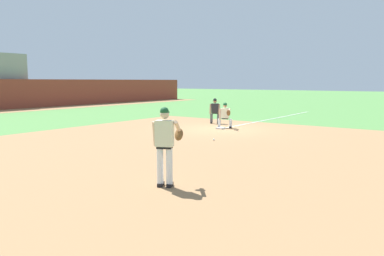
# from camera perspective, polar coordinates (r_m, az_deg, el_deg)

# --- Properties ---
(ground_plane) EXTENTS (160.00, 160.00, 0.00)m
(ground_plane) POSITION_cam_1_polar(r_m,az_deg,el_deg) (19.21, 4.39, -0.16)
(ground_plane) COLOR #518942
(infield_dirt_patch) EXTENTS (18.00, 18.00, 0.01)m
(infield_dirt_patch) POSITION_cam_1_polar(r_m,az_deg,el_deg) (13.94, 1.73, -2.91)
(infield_dirt_patch) COLOR #9E754C
(infield_dirt_patch) RESTS_ON ground
(warning_track_strip) EXTENTS (48.00, 3.20, 0.01)m
(warning_track_strip) POSITION_cam_1_polar(r_m,az_deg,el_deg) (34.18, -25.50, 2.38)
(warning_track_strip) COLOR #9E754C
(warning_track_strip) RESTS_ON ground
(foul_line_stripe) EXTENTS (13.19, 0.10, 0.00)m
(foul_line_stripe) POSITION_cam_1_polar(r_m,az_deg,el_deg) (25.03, 12.35, 1.43)
(foul_line_stripe) COLOR white
(foul_line_stripe) RESTS_ON ground
(first_base_bag) EXTENTS (0.38, 0.38, 0.09)m
(first_base_bag) POSITION_cam_1_polar(r_m,az_deg,el_deg) (19.20, 4.39, -0.03)
(first_base_bag) COLOR white
(first_base_bag) RESTS_ON ground
(baseball) EXTENTS (0.07, 0.07, 0.07)m
(baseball) POSITION_cam_1_polar(r_m,az_deg,el_deg) (15.50, 3.34, -1.78)
(baseball) COLOR white
(baseball) RESTS_ON ground
(pitcher) EXTENTS (0.83, 0.59, 1.86)m
(pitcher) POSITION_cam_1_polar(r_m,az_deg,el_deg) (8.62, -4.04, -2.11)
(pitcher) COLOR black
(pitcher) RESTS_ON ground
(first_baseman) EXTENTS (0.84, 0.98, 1.34)m
(first_baseman) POSITION_cam_1_polar(r_m,az_deg,el_deg) (19.52, 5.09, 2.11)
(first_baseman) COLOR black
(first_baseman) RESTS_ON ground
(umpire) EXTENTS (0.61, 0.67, 1.46)m
(umpire) POSITION_cam_1_polar(r_m,az_deg,el_deg) (21.62, 3.51, 2.78)
(umpire) COLOR black
(umpire) RESTS_ON ground
(outfield_wall) EXTENTS (48.00, 0.50, 2.60)m
(outfield_wall) POSITION_cam_1_polar(r_m,az_deg,el_deg) (35.88, -27.15, 4.56)
(outfield_wall) COLOR brown
(outfield_wall) RESTS_ON ground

